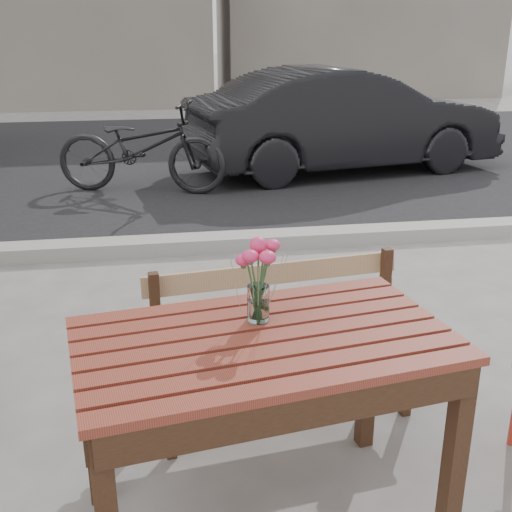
{
  "coord_description": "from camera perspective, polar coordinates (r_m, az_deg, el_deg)",
  "views": [
    {
      "loc": [
        -0.45,
        -2.1,
        1.79
      ],
      "look_at": [
        -0.11,
        0.01,
        1.02
      ],
      "focal_mm": 45.0,
      "sensor_mm": 36.0,
      "label": 1
    }
  ],
  "objects": [
    {
      "name": "ground",
      "position": [
        2.8,
        2.33,
        -19.96
      ],
      "size": [
        80.0,
        80.0,
        0.0
      ],
      "primitive_type": "plane",
      "color": "slate",
      "rests_on": "ground"
    },
    {
      "name": "street",
      "position": [
        7.39,
        -5.56,
        6.05
      ],
      "size": [
        30.0,
        8.12,
        0.12
      ],
      "color": "black",
      "rests_on": "ground"
    },
    {
      "name": "main_table",
      "position": [
        2.27,
        0.75,
        -10.05
      ],
      "size": [
        1.38,
        0.94,
        0.79
      ],
      "rotation": [
        0.0,
        0.0,
        0.15
      ],
      "color": "maroon",
      "rests_on": "ground"
    },
    {
      "name": "main_bench",
      "position": [
        3.03,
        2.17,
        -5.92
      ],
      "size": [
        1.29,
        0.53,
        0.78
      ],
      "rotation": [
        0.0,
        0.0,
        0.13
      ],
      "color": "#A17B53",
      "rests_on": "ground"
    },
    {
      "name": "main_vase",
      "position": [
        2.24,
        0.21,
        -1.22
      ],
      "size": [
        0.17,
        0.17,
        0.31
      ],
      "color": "white",
      "rests_on": "main_table"
    },
    {
      "name": "parked_car",
      "position": [
        8.35,
        7.82,
        11.87
      ],
      "size": [
        4.11,
        2.06,
        1.29
      ],
      "primitive_type": "imported",
      "rotation": [
        0.0,
        0.0,
        1.75
      ],
      "color": "black",
      "rests_on": "ground"
    },
    {
      "name": "bicycle",
      "position": [
        7.31,
        -10.2,
        9.45
      ],
      "size": [
        2.02,
        1.18,
        1.0
      ],
      "primitive_type": "imported",
      "rotation": [
        0.0,
        0.0,
        1.28
      ],
      "color": "black",
      "rests_on": "ground"
    }
  ]
}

